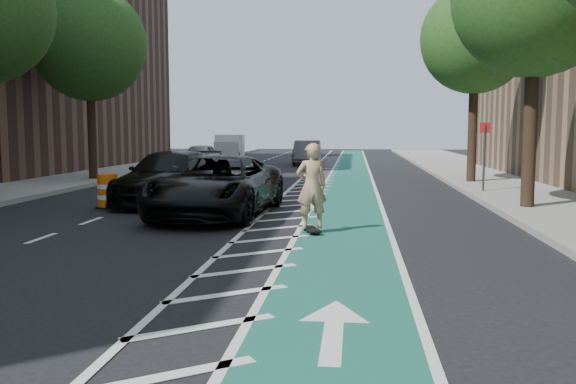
# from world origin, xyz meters

# --- Properties ---
(ground) EXTENTS (120.00, 120.00, 0.00)m
(ground) POSITION_xyz_m (0.00, 0.00, 0.00)
(ground) COLOR black
(ground) RESTS_ON ground
(bike_lane) EXTENTS (2.00, 90.00, 0.01)m
(bike_lane) POSITION_xyz_m (3.00, 10.00, 0.01)
(bike_lane) COLOR #185549
(bike_lane) RESTS_ON ground
(buffer_strip) EXTENTS (1.40, 90.00, 0.01)m
(buffer_strip) POSITION_xyz_m (1.50, 10.00, 0.01)
(buffer_strip) COLOR silver
(buffer_strip) RESTS_ON ground
(sidewalk_right) EXTENTS (5.00, 90.00, 0.15)m
(sidewalk_right) POSITION_xyz_m (9.50, 10.00, 0.07)
(sidewalk_right) COLOR gray
(sidewalk_right) RESTS_ON ground
(curb_right) EXTENTS (0.12, 90.00, 0.16)m
(curb_right) POSITION_xyz_m (7.05, 10.00, 0.08)
(curb_right) COLOR gray
(curb_right) RESTS_ON ground
(curb_left) EXTENTS (0.12, 90.00, 0.16)m
(curb_left) POSITION_xyz_m (-7.05, 10.00, 0.08)
(curb_left) COLOR gray
(curb_left) RESTS_ON ground
(tree_r_d) EXTENTS (4.20, 4.20, 7.90)m
(tree_r_d) POSITION_xyz_m (7.90, 16.00, 5.77)
(tree_r_d) COLOR #382619
(tree_r_d) RESTS_ON ground
(tree_l_d) EXTENTS (4.20, 4.20, 7.90)m
(tree_l_d) POSITION_xyz_m (-7.90, 16.00, 5.77)
(tree_l_d) COLOR #382619
(tree_l_d) RESTS_ON ground
(sign_post) EXTENTS (0.35, 0.08, 2.47)m
(sign_post) POSITION_xyz_m (7.60, 12.00, 1.35)
(sign_post) COLOR #4C4C4C
(sign_post) RESTS_ON ground
(skateboard) EXTENTS (0.48, 0.88, 0.11)m
(skateboard) POSITION_xyz_m (2.30, 3.65, 0.09)
(skateboard) COLOR black
(skateboard) RESTS_ON ground
(skateboarder) EXTENTS (0.77, 0.62, 1.84)m
(skateboarder) POSITION_xyz_m (2.30, 3.65, 1.03)
(skateboarder) COLOR tan
(skateboarder) RESTS_ON skateboard
(suv_near) EXTENTS (2.99, 5.83, 1.58)m
(suv_near) POSITION_xyz_m (-0.34, 6.10, 0.79)
(suv_near) COLOR black
(suv_near) RESTS_ON ground
(suv_far) EXTENTS (2.49, 5.50, 1.56)m
(suv_far) POSITION_xyz_m (-2.40, 8.72, 0.78)
(suv_far) COLOR black
(suv_far) RESTS_ON ground
(car_silver) EXTENTS (1.67, 4.08, 1.39)m
(car_silver) POSITION_xyz_m (-5.91, 25.86, 0.69)
(car_silver) COLOR #A7A8AD
(car_silver) RESTS_ON ground
(car_grey) EXTENTS (1.73, 4.67, 1.53)m
(car_grey) POSITION_xyz_m (0.20, 29.20, 0.76)
(car_grey) COLOR #5C5B60
(car_grey) RESTS_ON ground
(box_truck) EXTENTS (2.40, 4.56, 1.83)m
(box_truck) POSITION_xyz_m (-6.19, 35.84, 0.84)
(box_truck) COLOR silver
(box_truck) RESTS_ON ground
(barrel_a) EXTENTS (0.72, 0.72, 0.98)m
(barrel_a) POSITION_xyz_m (-3.80, 7.27, 0.46)
(barrel_a) COLOR #FE630D
(barrel_a) RESTS_ON ground
(barrel_b) EXTENTS (0.62, 0.62, 0.85)m
(barrel_b) POSITION_xyz_m (-1.82, 10.73, 0.40)
(barrel_b) COLOR #FF4F0D
(barrel_b) RESTS_ON ground
(barrel_c) EXTENTS (0.62, 0.62, 0.85)m
(barrel_c) POSITION_xyz_m (-3.62, 17.36, 0.40)
(barrel_c) COLOR #F9460D
(barrel_c) RESTS_ON ground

